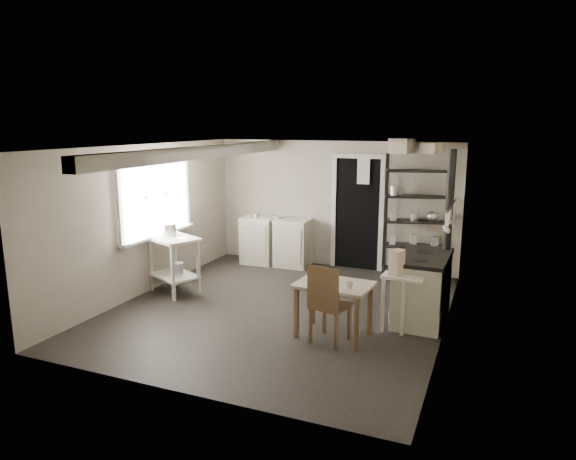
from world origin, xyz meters
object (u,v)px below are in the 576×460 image
at_px(base_cabinets, 276,240).
at_px(shelf_rack, 414,223).
at_px(work_table, 334,307).
at_px(prep_table, 174,268).
at_px(stockpot, 168,232).
at_px(stove, 422,289).
at_px(chair, 330,303).
at_px(flour_sack, 404,271).

bearing_deg(base_cabinets, shelf_rack, 0.01).
bearing_deg(base_cabinets, work_table, -57.12).
distance_m(prep_table, stockpot, 0.57).
bearing_deg(prep_table, shelf_rack, 34.29).
height_order(shelf_rack, stove, shelf_rack).
bearing_deg(chair, stove, 61.05).
relative_size(shelf_rack, stove, 1.86).
bearing_deg(chair, flour_sack, 91.06).
relative_size(stove, work_table, 1.27).
height_order(shelf_rack, chair, shelf_rack).
bearing_deg(stockpot, stove, 2.88).
height_order(stockpot, stove, stockpot).
xyz_separation_m(prep_table, stockpot, (-0.16, 0.10, 0.54)).
bearing_deg(shelf_rack, flour_sack, -112.45).
bearing_deg(stove, prep_table, -173.94).
xyz_separation_m(stockpot, base_cabinets, (0.95, 2.02, -0.48)).
xyz_separation_m(prep_table, work_table, (2.80, -0.66, -0.02)).
distance_m(stockpot, work_table, 3.10).
xyz_separation_m(prep_table, shelf_rack, (3.30, 2.25, 0.55)).
height_order(stockpot, flour_sack, stockpot).
bearing_deg(shelf_rack, stockpot, -163.77).
relative_size(work_table, chair, 0.92).
bearing_deg(stockpot, chair, -17.41).
xyz_separation_m(base_cabinets, stove, (2.94, -1.83, -0.02)).
bearing_deg(base_cabinets, stockpot, -117.96).
xyz_separation_m(work_table, flour_sack, (0.44, 2.42, -0.14)).
relative_size(stockpot, base_cabinets, 0.20).
height_order(base_cabinets, work_table, base_cabinets).
height_order(stove, chair, chair).
distance_m(chair, flour_sack, 2.63).
height_order(stockpot, shelf_rack, shelf_rack).
distance_m(shelf_rack, stove, 2.06).
xyz_separation_m(base_cabinets, shelf_rack, (2.51, 0.12, 0.49)).
bearing_deg(stove, stockpot, -175.59).
relative_size(stove, chair, 1.16).
distance_m(stove, chair, 1.46).
bearing_deg(stove, work_table, -132.85).
bearing_deg(flour_sack, work_table, -100.41).
height_order(base_cabinets, chair, chair).
bearing_deg(base_cabinets, chair, -58.59).
bearing_deg(prep_table, stove, 4.54).
bearing_deg(work_table, flour_sack, 79.59).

